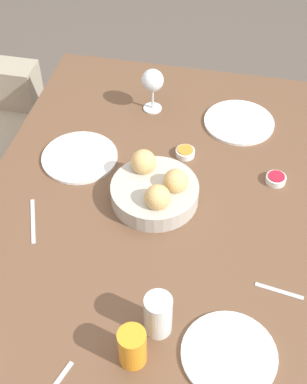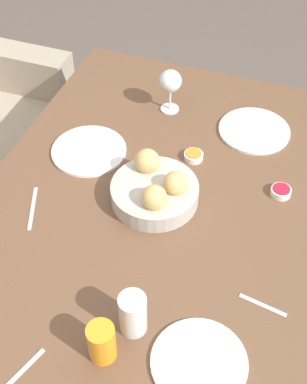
{
  "view_description": "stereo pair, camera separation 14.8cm",
  "coord_description": "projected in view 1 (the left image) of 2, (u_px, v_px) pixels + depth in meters",
  "views": [
    {
      "loc": [
        -1.03,
        -0.21,
        1.91
      ],
      "look_at": [
        0.01,
        0.0,
        0.79
      ],
      "focal_mm": 50.0,
      "sensor_mm": 36.0,
      "label": 1
    },
    {
      "loc": [
        -0.99,
        -0.36,
        1.91
      ],
      "look_at": [
        0.01,
        0.0,
        0.79
      ],
      "focal_mm": 50.0,
      "sensor_mm": 36.0,
      "label": 2
    }
  ],
  "objects": [
    {
      "name": "wine_glass",
      "position": [
        153.0,
        82.0,
        1.78
      ],
      "size": [
        0.08,
        0.08,
        0.16
      ],
      "color": "silver",
      "rests_on": "dining_table"
    },
    {
      "name": "knife_silver",
      "position": [
        33.0,
        221.0,
        1.5
      ],
      "size": [
        0.16,
        0.07,
        0.0
      ],
      "color": "#B7B7BC",
      "rests_on": "dining_table"
    },
    {
      "name": "water_tumbler",
      "position": [
        158.0,
        315.0,
        1.23
      ],
      "size": [
        0.07,
        0.07,
        0.12
      ],
      "color": "silver",
      "rests_on": "dining_table"
    },
    {
      "name": "spoon_coffee",
      "position": [
        279.0,
        291.0,
        1.34
      ],
      "size": [
        0.03,
        0.12,
        0.0
      ],
      "color": "#B7B7BC",
      "rests_on": "dining_table"
    },
    {
      "name": "plate_far_center",
      "position": [
        80.0,
        157.0,
        1.68
      ],
      "size": [
        0.24,
        0.24,
        0.01
      ],
      "color": "white",
      "rests_on": "dining_table"
    },
    {
      "name": "plate_near_left",
      "position": [
        229.0,
        355.0,
        1.22
      ],
      "size": [
        0.22,
        0.22,
        0.01
      ],
      "color": "white",
      "rests_on": "dining_table"
    },
    {
      "name": "dining_table",
      "position": [
        154.0,
        222.0,
        1.62
      ],
      "size": [
        1.41,
        1.01,
        0.76
      ],
      "color": "brown",
      "rests_on": "ground_plane"
    },
    {
      "name": "bread_basket",
      "position": [
        155.0,
        190.0,
        1.53
      ],
      "size": [
        0.25,
        0.25,
        0.12
      ],
      "color": "#B2ADA3",
      "rests_on": "dining_table"
    },
    {
      "name": "plate_near_right",
      "position": [
        239.0,
        122.0,
        1.8
      ],
      "size": [
        0.24,
        0.24,
        0.01
      ],
      "color": "white",
      "rests_on": "dining_table"
    },
    {
      "name": "juice_glass",
      "position": [
        132.0,
        347.0,
        1.18
      ],
      "size": [
        0.06,
        0.06,
        0.11
      ],
      "color": "orange",
      "rests_on": "dining_table"
    },
    {
      "name": "ground_plane",
      "position": [
        154.0,
        332.0,
        2.11
      ],
      "size": [
        10.0,
        10.0,
        0.0
      ],
      "primitive_type": "plane",
      "color": "#564C44"
    },
    {
      "name": "jam_bowl_honey",
      "position": [
        185.0,
        152.0,
        1.69
      ],
      "size": [
        0.06,
        0.06,
        0.02
      ],
      "color": "white",
      "rests_on": "dining_table"
    },
    {
      "name": "jam_bowl_berry",
      "position": [
        276.0,
        179.0,
        1.6
      ],
      "size": [
        0.06,
        0.06,
        0.02
      ],
      "color": "white",
      "rests_on": "dining_table"
    }
  ]
}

